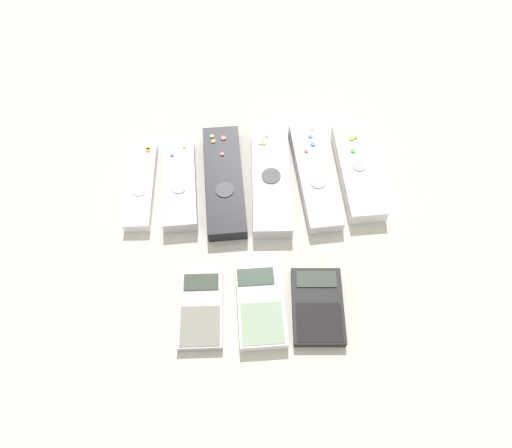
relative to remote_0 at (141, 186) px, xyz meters
name	(u,v)px	position (x,y,z in m)	size (l,w,h in m)	color
ground_plane	(258,255)	(0.18, -0.13, -0.01)	(3.00, 3.00, 0.00)	beige
remote_0	(141,186)	(0.00, 0.00, 0.00)	(0.05, 0.16, 0.02)	white
remote_1	(180,185)	(0.06, 0.00, 0.00)	(0.06, 0.16, 0.02)	#B7B7BC
remote_2	(224,181)	(0.13, 0.00, 0.00)	(0.07, 0.21, 0.03)	black
remote_3	(271,179)	(0.21, 0.00, 0.00)	(0.07, 0.21, 0.03)	#B7B7BC
remote_4	(315,174)	(0.28, 0.01, 0.00)	(0.07, 0.22, 0.02)	silver
remote_5	(358,172)	(0.35, 0.01, 0.00)	(0.06, 0.18, 0.03)	white
calculator_0	(201,309)	(0.10, -0.21, 0.00)	(0.06, 0.12, 0.01)	#B2B2B7
calculator_1	(258,306)	(0.18, -0.21, 0.00)	(0.07, 0.12, 0.02)	silver
calculator_2	(318,306)	(0.26, -0.22, 0.00)	(0.08, 0.12, 0.01)	black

